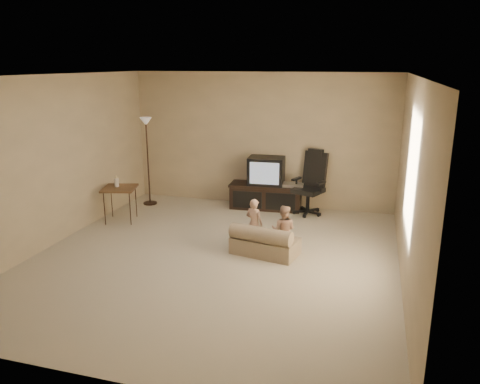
# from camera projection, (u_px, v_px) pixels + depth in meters

# --- Properties ---
(floor) EXTENTS (5.50, 5.50, 0.00)m
(floor) POSITION_uv_depth(u_px,v_px,m) (214.00, 258.00, 6.59)
(floor) COLOR #B7AC91
(floor) RESTS_ON ground
(room_shell) EXTENTS (5.50, 5.50, 5.50)m
(room_shell) POSITION_uv_depth(u_px,v_px,m) (212.00, 152.00, 6.18)
(room_shell) COLOR silver
(room_shell) RESTS_ON floor
(tv_stand) EXTENTS (1.40, 0.59, 0.98)m
(tv_stand) POSITION_uv_depth(u_px,v_px,m) (266.00, 187.00, 8.74)
(tv_stand) COLOR black
(tv_stand) RESTS_ON floor
(office_chair) EXTENTS (0.70, 0.72, 1.17)m
(office_chair) POSITION_uv_depth(u_px,v_px,m) (310.00, 191.00, 8.45)
(office_chair) COLOR black
(office_chair) RESTS_ON floor
(side_table) EXTENTS (0.67, 0.67, 0.81)m
(side_table) POSITION_uv_depth(u_px,v_px,m) (119.00, 188.00, 7.99)
(side_table) COLOR brown
(side_table) RESTS_ON floor
(floor_lamp) EXTENTS (0.26, 0.26, 1.68)m
(floor_lamp) POSITION_uv_depth(u_px,v_px,m) (147.00, 142.00, 8.79)
(floor_lamp) COLOR black
(floor_lamp) RESTS_ON floor
(child_sofa) EXTENTS (1.00, 0.69, 0.45)m
(child_sofa) POSITION_uv_depth(u_px,v_px,m) (264.00, 243.00, 6.66)
(child_sofa) COLOR tan
(child_sofa) RESTS_ON floor
(toddler_left) EXTENTS (0.32, 0.27, 0.75)m
(toddler_left) POSITION_uv_depth(u_px,v_px,m) (254.00, 223.00, 6.88)
(toddler_left) COLOR tan
(toddler_left) RESTS_ON floor
(toddler_right) EXTENTS (0.36, 0.20, 0.73)m
(toddler_right) POSITION_uv_depth(u_px,v_px,m) (283.00, 230.00, 6.63)
(toddler_right) COLOR tan
(toddler_right) RESTS_ON floor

